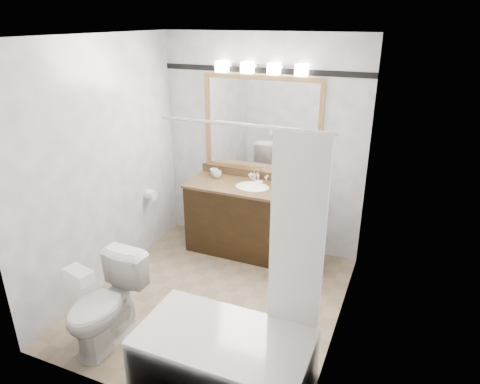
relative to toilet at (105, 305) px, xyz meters
name	(u,v)px	position (x,y,z in m)	size (l,w,h in m)	color
room	(212,183)	(0.59, 0.89, 0.87)	(2.42, 2.62, 2.52)	gray
vanity	(252,219)	(0.59, 1.91, 0.06)	(1.53, 0.58, 0.97)	black
mirror	(261,125)	(0.59, 2.18, 1.12)	(1.40, 0.04, 1.10)	#AD834E
vanity_light_bar	(261,68)	(0.59, 2.12, 1.75)	(1.02, 0.14, 0.12)	silver
accent_stripe	(263,70)	(0.59, 2.19, 1.72)	(2.40, 0.01, 0.06)	black
bathtub	(228,352)	(1.14, -0.01, -0.10)	(1.30, 0.75, 1.96)	white
tp_roll	(151,195)	(-0.55, 1.56, 0.32)	(0.12, 0.12, 0.11)	white
toilet	(105,305)	(0.00, 0.00, 0.00)	(0.43, 0.75, 0.76)	white
tissue_box	(79,275)	(0.00, -0.23, 0.43)	(0.23, 0.13, 0.10)	white
coffee_maker	(304,179)	(1.18, 1.90, 0.65)	(0.18, 0.22, 0.34)	black
cup_left	(217,174)	(0.09, 2.02, 0.51)	(0.11, 0.11, 0.09)	white
cup_right	(214,172)	(0.03, 2.06, 0.51)	(0.09, 0.09, 0.09)	white
soap_bottle_a	(254,176)	(0.53, 2.12, 0.52)	(0.05, 0.05, 0.10)	white
soap_bottle_b	(278,180)	(0.82, 2.10, 0.51)	(0.07, 0.07, 0.09)	white
soap_bar	(259,182)	(0.62, 2.03, 0.48)	(0.09, 0.06, 0.03)	beige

